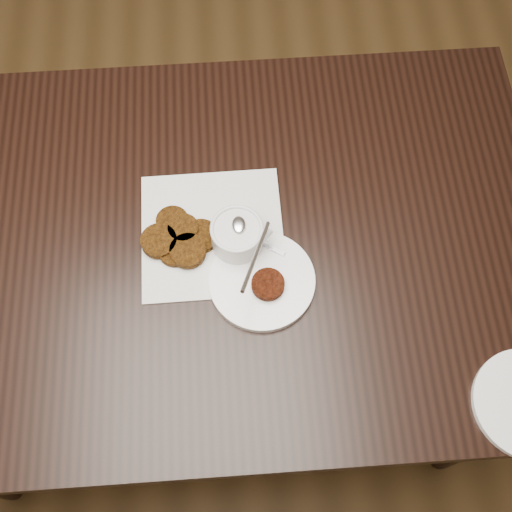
{
  "coord_description": "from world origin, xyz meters",
  "views": [
    {
      "loc": [
        0.14,
        -0.4,
        1.84
      ],
      "look_at": [
        0.17,
        0.07,
        0.8
      ],
      "focal_mm": 44.99,
      "sensor_mm": 36.0,
      "label": 1
    }
  ],
  "objects_px": {
    "napkin": "(212,233)",
    "sauce_ramekin": "(237,228)",
    "table": "(215,308)",
    "plate_with_patty": "(262,279)"
  },
  "relations": [
    {
      "from": "table",
      "to": "napkin",
      "type": "relative_size",
      "value": 4.97
    },
    {
      "from": "table",
      "to": "plate_with_patty",
      "type": "relative_size",
      "value": 6.83
    },
    {
      "from": "sauce_ramekin",
      "to": "plate_with_patty",
      "type": "height_order",
      "value": "sauce_ramekin"
    },
    {
      "from": "sauce_ramekin",
      "to": "plate_with_patty",
      "type": "relative_size",
      "value": 0.68
    },
    {
      "from": "napkin",
      "to": "sauce_ramekin",
      "type": "xyz_separation_m",
      "value": [
        0.05,
        -0.03,
        0.07
      ]
    },
    {
      "from": "sauce_ramekin",
      "to": "plate_with_patty",
      "type": "bearing_deg",
      "value": -63.18
    },
    {
      "from": "napkin",
      "to": "sauce_ramekin",
      "type": "distance_m",
      "value": 0.09
    },
    {
      "from": "table",
      "to": "napkin",
      "type": "xyz_separation_m",
      "value": [
        0.02,
        0.01,
        0.38
      ]
    },
    {
      "from": "napkin",
      "to": "plate_with_patty",
      "type": "distance_m",
      "value": 0.14
    },
    {
      "from": "table",
      "to": "sauce_ramekin",
      "type": "bearing_deg",
      "value": -12.49
    }
  ]
}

